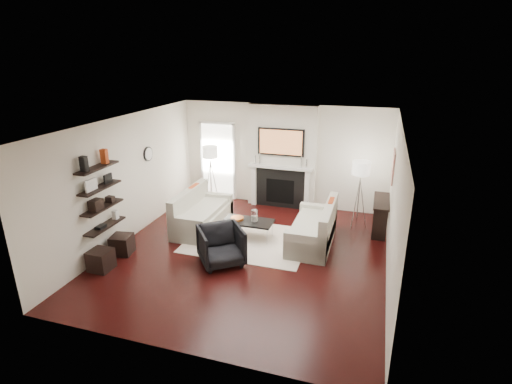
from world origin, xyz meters
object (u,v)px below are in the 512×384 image
(coffee_table, at_px, (248,221))
(ottoman_near, at_px, (122,244))
(armchair, at_px, (221,244))
(lamp_right_shade, at_px, (361,168))
(lamp_left_shade, at_px, (210,152))
(loveseat_left_base, at_px, (203,220))
(loveseat_right_base, at_px, (312,235))

(coffee_table, height_order, ottoman_near, coffee_table)
(coffee_table, height_order, armchair, armchair)
(lamp_right_shade, bearing_deg, ottoman_near, -148.03)
(armchair, xyz_separation_m, lamp_right_shade, (2.41, 2.58, 1.03))
(coffee_table, relative_size, lamp_left_shade, 2.75)
(coffee_table, xyz_separation_m, lamp_right_shade, (2.27, 1.36, 1.05))
(lamp_right_shade, bearing_deg, loveseat_left_base, -160.99)
(lamp_left_shade, relative_size, lamp_right_shade, 1.00)
(loveseat_left_base, relative_size, coffee_table, 1.64)
(loveseat_left_base, bearing_deg, armchair, -53.38)
(loveseat_left_base, relative_size, loveseat_right_base, 1.00)
(loveseat_right_base, relative_size, armchair, 2.17)
(loveseat_left_base, distance_m, loveseat_right_base, 2.58)
(lamp_left_shade, relative_size, ottoman_near, 1.00)
(loveseat_left_base, xyz_separation_m, lamp_right_shade, (3.45, 1.19, 1.24))
(armchair, height_order, lamp_right_shade, lamp_right_shade)
(loveseat_left_base, xyz_separation_m, loveseat_right_base, (2.58, -0.02, 0.00))
(loveseat_right_base, relative_size, lamp_right_shade, 4.50)
(loveseat_left_base, distance_m, lamp_left_shade, 2.05)
(loveseat_right_base, xyz_separation_m, ottoman_near, (-3.66, -1.61, -0.01))
(armchair, bearing_deg, lamp_left_shade, 78.86)
(loveseat_left_base, height_order, loveseat_right_base, same)
(coffee_table, xyz_separation_m, armchair, (-0.14, -1.22, 0.02))
(loveseat_right_base, xyz_separation_m, lamp_left_shade, (-3.04, 1.59, 1.24))
(lamp_left_shade, distance_m, ottoman_near, 3.50)
(coffee_table, bearing_deg, lamp_left_shade, 133.07)
(armchair, relative_size, ottoman_near, 2.08)
(lamp_left_shade, bearing_deg, coffee_table, -46.93)
(loveseat_right_base, height_order, armchair, armchair)
(loveseat_right_base, distance_m, armchair, 2.08)
(lamp_left_shade, height_order, lamp_right_shade, same)
(loveseat_right_base, height_order, ottoman_near, loveseat_right_base)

